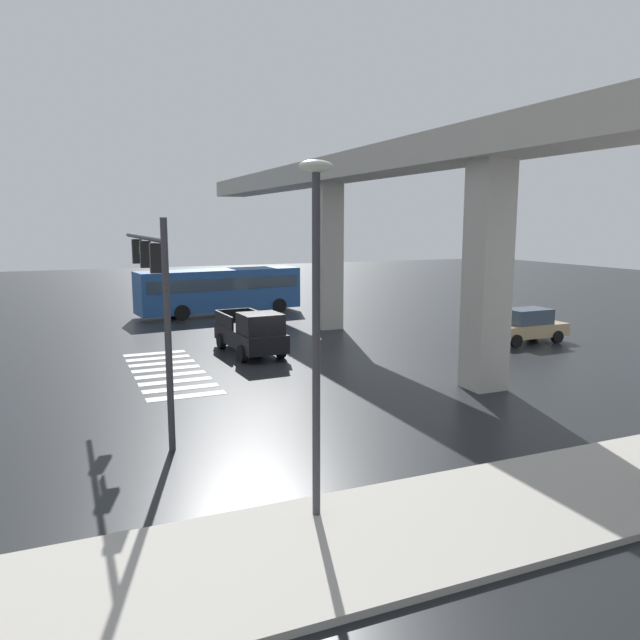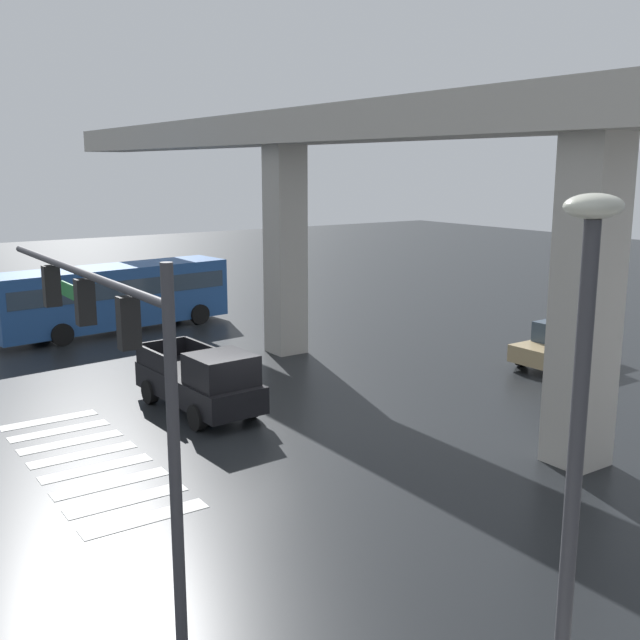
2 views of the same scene
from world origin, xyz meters
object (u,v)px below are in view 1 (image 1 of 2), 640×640
at_px(city_bus, 220,288).
at_px(traffic_signal_mast, 151,274).
at_px(street_lamp_near_corner, 316,301).
at_px(sedan_tan, 526,326).
at_px(pickup_truck, 252,333).

bearing_deg(city_bus, traffic_signal_mast, -18.93).
distance_m(traffic_signal_mast, street_lamp_near_corner, 8.12).
xyz_separation_m(traffic_signal_mast, street_lamp_near_corner, (7.85, 2.04, 0.01)).
bearing_deg(city_bus, street_lamp_near_corner, -10.14).
distance_m(city_bus, sedan_tan, 19.70).
height_order(sedan_tan, street_lamp_near_corner, street_lamp_near_corner).
xyz_separation_m(pickup_truck, city_bus, (-12.92, 1.71, 0.73)).
bearing_deg(street_lamp_near_corner, pickup_truck, 167.77).
bearing_deg(sedan_tan, city_bus, -142.37).
bearing_deg(street_lamp_near_corner, sedan_tan, 127.71).
height_order(city_bus, sedan_tan, city_bus).
height_order(traffic_signal_mast, street_lamp_near_corner, street_lamp_near_corner).
xyz_separation_m(sedan_tan, traffic_signal_mast, (5.43, -19.23, 3.70)).
xyz_separation_m(city_bus, street_lamp_near_corner, (28.87, -5.17, 2.83)).
xyz_separation_m(pickup_truck, street_lamp_near_corner, (15.95, -3.46, 3.57)).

